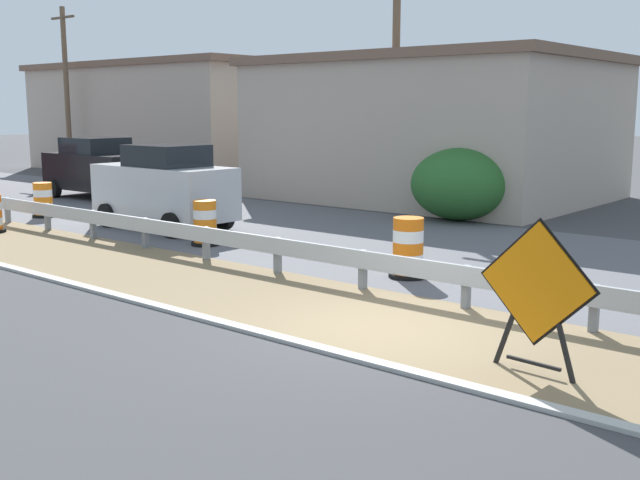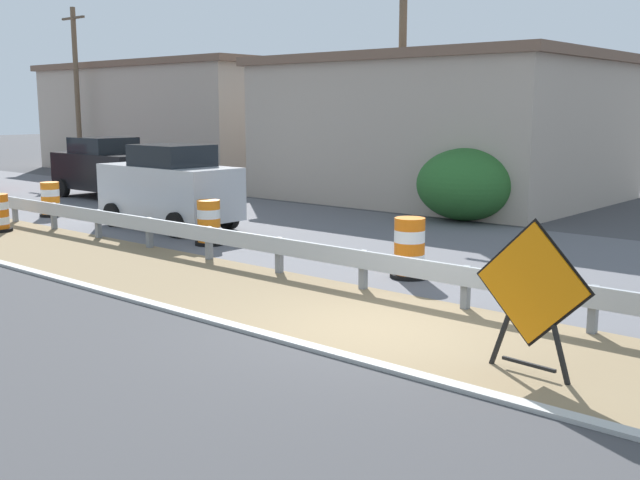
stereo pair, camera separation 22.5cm
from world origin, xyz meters
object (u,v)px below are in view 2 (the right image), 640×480
Objects in this scene: traffic_barrel_nearest at (409,251)px; traffic_barrel_far at (51,201)px; traffic_barrel_close at (209,225)px; warning_sign_diamond at (532,290)px; utility_pole_mid at (77,88)px; car_mid_far_lane at (107,168)px; utility_pole_near at (402,87)px; car_lead_near_lane at (170,187)px.

traffic_barrel_far is (-0.06, 12.70, -0.06)m from traffic_barrel_nearest.
traffic_barrel_nearest is 1.13× the size of traffic_barrel_far.
traffic_barrel_far is at bearing 89.30° from traffic_barrel_close.
warning_sign_diamond reaches higher than traffic_barrel_close.
traffic_barrel_far is 15.89m from utility_pole_mid.
traffic_barrel_far is at bearing 90.27° from traffic_barrel_nearest.
car_mid_far_lane is at bearing 68.48° from traffic_barrel_close.
utility_pole_mid is at bearing 87.30° from utility_pole_near.
car_lead_near_lane is 19.11m from utility_pole_mid.
car_mid_far_lane reaches higher than traffic_barrel_close.
traffic_barrel_far is at bearing -125.17° from utility_pole_mid.
traffic_barrel_nearest is at bearing -109.25° from utility_pole_mid.
utility_pole_near is at bearing 35.94° from traffic_barrel_nearest.
traffic_barrel_nearest is 8.31m from car_lead_near_lane.
car_mid_far_lane is (3.80, 15.53, 0.55)m from traffic_barrel_nearest.
utility_pole_near is (11.39, 9.84, 2.75)m from warning_sign_diamond.
warning_sign_diamond is 0.45× the size of car_mid_far_lane.
traffic_barrel_far is 0.24× the size of car_lead_near_lane.
utility_pole_near is (7.92, 5.74, 3.27)m from traffic_barrel_nearest.
traffic_barrel_far is 11.10m from utility_pole_near.
utility_pole_mid reaches higher than traffic_barrel_nearest.
utility_pole_near reaches higher than traffic_barrel_close.
utility_pole_mid is at bearing -24.44° from car_lead_near_lane.
warning_sign_diamond is at bearing -101.47° from traffic_barrel_far.
utility_pole_near is at bearing -108.87° from car_lead_near_lane.
car_mid_far_lane is at bearing -21.34° from car_lead_near_lane.
traffic_barrel_nearest is 16.00m from car_mid_far_lane.
warning_sign_diamond is 1.81× the size of traffic_barrel_close.
traffic_barrel_nearest is 0.28× the size of car_lead_near_lane.
car_mid_far_lane is 11.44m from utility_pole_mid.
traffic_barrel_close is 8.73m from utility_pole_near.
car_mid_far_lane is (2.94, 7.29, -0.04)m from car_lead_near_lane.
traffic_barrel_close is at bearing 91.53° from traffic_barrel_nearest.
traffic_barrel_nearest is 10.32m from utility_pole_near.
warning_sign_diamond reaches higher than traffic_barrel_far.
car_mid_far_lane is at bearing -105.53° from warning_sign_diamond.
car_lead_near_lane reaches higher than warning_sign_diamond.
warning_sign_diamond is 5.39m from traffic_barrel_nearest.
car_mid_far_lane reaches higher than warning_sign_diamond.
traffic_barrel_far is at bearing -96.69° from warning_sign_diamond.
traffic_barrel_close is 0.25× the size of car_lead_near_lane.
utility_pole_near is (4.13, -9.79, 2.72)m from car_mid_far_lane.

